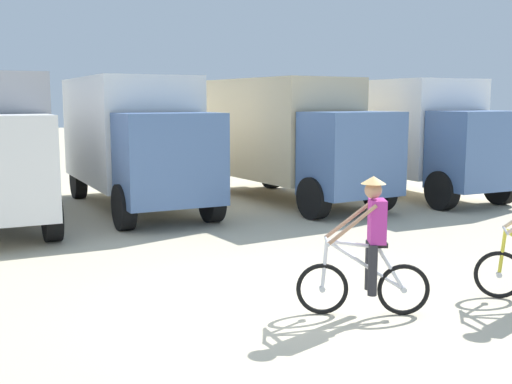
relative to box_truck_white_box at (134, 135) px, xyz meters
The scene contains 5 objects.
ground_plane 8.94m from the box_truck_white_box, 84.96° to the right, with size 120.00×120.00×0.00m, color beige.
box_truck_white_box is the anchor object (origin of this frame).
box_truck_tan_camper 4.12m from the box_truck_white_box, ahead, with size 3.56×7.07×3.35m.
box_truck_avon_van 8.01m from the box_truck_white_box, ahead, with size 2.96×6.93×3.35m.
cyclist_orange_shirt 9.52m from the box_truck_white_box, 81.35° to the right, with size 1.63×0.78×1.82m.
Camera 1 is at (-3.42, -7.51, 2.76)m, focal length 43.97 mm.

